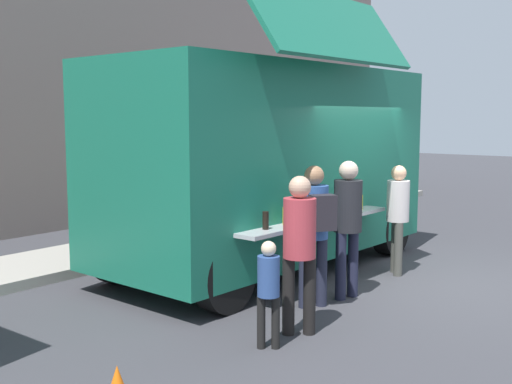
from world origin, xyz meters
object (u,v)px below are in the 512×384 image
Objects in this scene: food_truck_main at (269,161)px; customer_front_ordering at (348,217)px; child_near_queue at (268,285)px; customer_extra_browsing at (398,210)px; customer_mid_with_backpack at (315,222)px; trash_bin at (301,197)px; customer_rear_waiting at (299,241)px.

customer_front_ordering is (-0.67, -1.78, -0.61)m from food_truck_main.
food_truck_main reaches higher than child_near_queue.
customer_mid_with_backpack is at bearing 50.30° from customer_extra_browsing.
child_near_queue is at bearing 57.03° from customer_extra_browsing.
customer_front_ordering is at bearing -29.63° from child_near_queue.
customer_extra_browsing is 3.63m from child_near_queue.
trash_bin is 6.43m from customer_front_ordering.
customer_extra_browsing is at bearing -57.18° from customer_mid_with_backpack.
food_truck_main is at bearing -11.39° from customer_extra_browsing.
customer_front_ordering is at bearing -108.98° from food_truck_main.
customer_front_ordering is 0.62m from customer_mid_with_backpack.
customer_extra_browsing is (-3.37, -4.06, 0.49)m from trash_bin.
customer_rear_waiting reaches higher than customer_extra_browsing.
child_near_queue is at bearing 139.38° from customer_mid_with_backpack.
customer_front_ordering is 1.04× the size of customer_rear_waiting.
customer_extra_browsing is at bearing -61.54° from food_truck_main.
customer_mid_with_backpack is 2.17m from customer_extra_browsing.
customer_rear_waiting is 1.06× the size of customer_extra_browsing.
customer_extra_browsing is at bearing -129.69° from trash_bin.
customer_front_ordering is 1.54m from customer_rear_waiting.
trash_bin is 5.30m from customer_extra_browsing.
customer_mid_with_backpack is at bearing -18.80° from customer_rear_waiting.
customer_front_ordering reaches higher than customer_mid_with_backpack.
customer_front_ordering reaches higher than child_near_queue.
customer_extra_browsing reaches higher than child_near_queue.
food_truck_main is 3.25× the size of customer_rear_waiting.
customer_mid_with_backpack is at bearing -144.11° from trash_bin.
customer_mid_with_backpack is 1.02× the size of customer_rear_waiting.
child_near_queue is (-2.72, -2.07, -1.01)m from food_truck_main.
child_near_queue is at bearing -147.79° from trash_bin.
trash_bin is at bearing -5.35° from child_near_queue.
food_truck_main is 4.98m from trash_bin.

